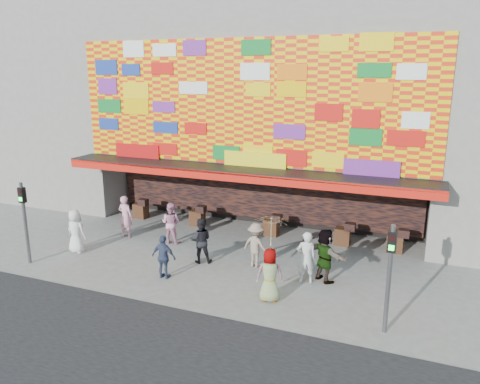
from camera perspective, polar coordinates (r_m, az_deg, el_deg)
The scene contains 15 objects.
ground at distance 16.38m, azimuth -4.71°, elevation -9.86°, with size 90.00×90.00×0.00m, color slate.
shop_building at distance 22.57m, azimuth 4.48°, elevation 10.61°, with size 15.20×9.40×10.00m.
neighbor_left at distance 29.09m, azimuth -21.41°, elevation 12.06°, with size 11.00×8.00×12.00m, color gray.
signal_left at distance 18.22m, azimuth -24.81°, elevation -2.43°, with size 0.22×0.20×3.00m.
signal_right at distance 12.78m, azimuth 17.80°, elevation -8.70°, with size 0.22×0.20×3.00m.
ped_a at distance 18.93m, azimuth -19.38°, elevation -4.52°, with size 0.82×0.54×1.68m, color silver.
ped_b at distance 20.05m, azimuth -13.79°, elevation -2.91°, with size 0.65×0.43×1.78m, color pink.
ped_c at distance 17.00m, azimuth -4.82°, elevation -5.90°, with size 0.81×0.63×1.67m, color black.
ped_d at distance 16.58m, azimuth 1.96°, elevation -6.50°, with size 1.04×0.60×1.61m, color gray.
ped_e at distance 15.91m, azimuth -9.27°, elevation -7.82°, with size 0.88×0.37×1.51m, color #35405E.
ped_f at distance 15.70m, azimuth 10.32°, elevation -7.59°, with size 1.68×0.53×1.81m, color gray.
ped_g at distance 14.24m, azimuth 3.65°, elevation -10.07°, with size 0.81×0.53×1.66m, color gray.
ped_h at distance 15.50m, azimuth 8.06°, elevation -7.89°, with size 0.64×0.42×1.75m, color silver.
ped_i at distance 19.04m, azimuth -8.41°, elevation -3.74°, with size 0.81×0.63×1.67m, color pink.
parasol at distance 13.73m, azimuth 3.74°, elevation -4.93°, with size 1.36×1.38×1.92m.
Camera 1 is at (6.80, -13.30, 6.74)m, focal length 35.00 mm.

